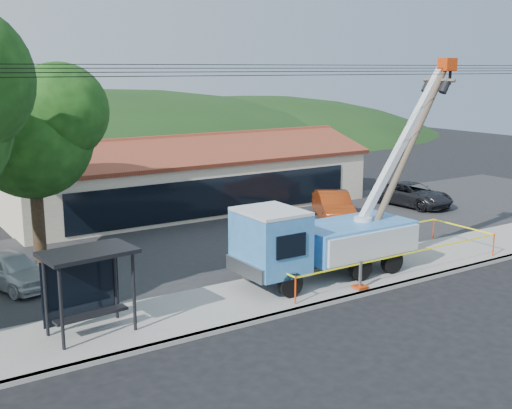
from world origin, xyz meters
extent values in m
plane|color=black|center=(0.00, 0.00, 0.00)|extent=(120.00, 120.00, 0.00)
cube|color=gray|center=(0.00, 2.10, 0.07)|extent=(60.00, 0.25, 0.15)
cube|color=gray|center=(0.00, 4.00, 0.07)|extent=(60.00, 4.00, 0.15)
cube|color=#28282B|center=(0.00, 12.00, 0.05)|extent=(60.00, 12.00, 0.10)
cube|color=beige|center=(4.00, 20.00, 1.70)|extent=(22.00, 8.00, 3.40)
cube|color=black|center=(4.00, 15.98, 1.43)|extent=(18.04, 0.08, 2.21)
cube|color=brown|center=(4.00, 18.00, 3.90)|extent=(22.50, 4.53, 1.52)
cube|color=brown|center=(4.00, 22.00, 3.90)|extent=(22.50, 4.53, 1.52)
cube|color=brown|center=(4.00, 20.00, 4.55)|extent=(22.50, 0.30, 0.25)
cylinder|color=#332316|center=(-7.00, 13.00, 2.09)|extent=(0.56, 0.56, 4.18)
sphere|color=black|center=(-7.00, 13.00, 5.70)|extent=(5.25, 5.25, 5.25)
sphere|color=black|center=(-8.05, 13.70, 6.65)|extent=(4.20, 4.20, 4.20)
sphere|color=black|center=(-5.95, 12.30, 6.84)|extent=(4.20, 4.20, 4.20)
ellipsoid|color=#193613|center=(10.00, 55.00, 0.00)|extent=(89.60, 64.00, 32.00)
ellipsoid|color=#193613|center=(30.00, 55.00, 0.00)|extent=(72.80, 52.00, 26.00)
cylinder|color=black|center=(0.00, 3.10, 8.41)|extent=(60.00, 0.02, 0.02)
cylinder|color=black|center=(0.00, 3.60, 8.53)|extent=(60.00, 0.02, 0.02)
cylinder|color=black|center=(0.00, 4.10, 8.65)|extent=(60.00, 0.02, 0.02)
cylinder|color=black|center=(0.00, 4.50, 8.77)|extent=(60.00, 0.02, 0.02)
cylinder|color=black|center=(-0.32, 3.20, 0.67)|extent=(1.00, 0.33, 1.00)
cylinder|color=black|center=(-0.32, 5.53, 0.67)|extent=(1.00, 0.33, 1.00)
cylinder|color=black|center=(3.23, 3.20, 0.67)|extent=(1.00, 0.33, 1.00)
cylinder|color=black|center=(3.23, 5.53, 0.67)|extent=(1.00, 0.33, 1.00)
cylinder|color=black|center=(5.01, 3.20, 0.67)|extent=(1.00, 0.33, 1.00)
cylinder|color=black|center=(5.01, 5.53, 0.67)|extent=(1.00, 0.33, 1.00)
cube|color=black|center=(2.57, 4.37, 0.94)|extent=(7.32, 1.11, 0.28)
cube|color=#367EBF|center=(-0.43, 4.37, 2.05)|extent=(2.22, 2.66, 2.33)
cube|color=silver|center=(-0.43, 4.37, 3.27)|extent=(2.22, 2.66, 0.13)
cube|color=black|center=(-1.48, 4.37, 2.22)|extent=(0.09, 2.00, 1.00)
cube|color=gray|center=(-1.59, 4.37, 1.17)|extent=(0.17, 2.55, 0.55)
cube|color=#367EBF|center=(3.79, 4.37, 1.61)|extent=(5.10, 2.66, 1.33)
cylinder|color=silver|center=(4.34, 4.37, 2.11)|extent=(0.78, 0.78, 0.67)
cube|color=silver|center=(6.58, 4.37, 5.60)|extent=(4.72, 0.31, 6.60)
cube|color=gray|center=(6.91, 4.37, 5.88)|extent=(2.84, 0.20, 3.97)
cube|color=red|center=(8.81, 4.15, 8.81)|extent=(0.67, 0.55, 0.55)
cube|color=red|center=(2.57, 2.48, 0.21)|extent=(0.50, 0.50, 0.09)
cube|color=red|center=(5.45, 6.26, 0.21)|extent=(0.50, 0.50, 0.09)
cylinder|color=brown|center=(6.33, 4.22, 4.48)|extent=(5.24, 0.31, 8.82)
cube|color=brown|center=(8.42, 4.22, 8.13)|extent=(0.16, 1.77, 0.16)
cylinder|color=black|center=(8.22, 4.71, 7.84)|extent=(0.55, 0.35, 0.60)
cylinder|color=black|center=(8.22, 3.73, 7.84)|extent=(0.55, 0.35, 0.60)
cylinder|color=black|center=(-8.90, 3.24, 1.50)|extent=(0.12, 0.12, 2.67)
cylinder|color=black|center=(-6.46, 3.45, 1.50)|extent=(0.12, 0.12, 2.67)
cylinder|color=black|center=(-9.02, 4.57, 1.50)|extent=(0.12, 0.12, 2.67)
cylinder|color=black|center=(-6.58, 4.78, 1.50)|extent=(0.12, 0.12, 2.67)
cube|color=black|center=(-7.74, 4.01, 2.90)|extent=(3.04, 2.03, 0.13)
cube|color=black|center=(-7.81, 4.73, 1.50)|extent=(2.67, 0.29, 2.23)
cube|color=black|center=(-7.74, 4.01, 0.78)|extent=(2.48, 0.66, 0.09)
cylinder|color=red|center=(-0.59, 2.50, 0.68)|extent=(0.06, 0.06, 1.06)
cylinder|color=red|center=(10.78, 2.50, 0.68)|extent=(0.06, 0.06, 1.06)
cylinder|color=red|center=(10.78, 6.09, 0.68)|extent=(0.06, 0.06, 1.06)
cylinder|color=red|center=(-0.59, 6.09, 0.68)|extent=(0.06, 0.06, 1.06)
cube|color=#F9EA0D|center=(5.10, 2.50, 1.15)|extent=(11.37, 0.01, 0.06)
cube|color=#F9EA0D|center=(10.78, 4.29, 1.15)|extent=(0.01, 3.59, 0.06)
cube|color=#F9EA0D|center=(5.10, 6.09, 1.15)|extent=(11.37, 0.01, 0.06)
cube|color=#F9EA0D|center=(-0.59, 4.29, 1.15)|extent=(0.01, 3.59, 0.06)
imported|color=silver|center=(-8.86, 10.29, 0.00)|extent=(3.02, 4.60, 1.46)
imported|color=maroon|center=(9.30, 12.19, 0.00)|extent=(3.93, 5.20, 1.64)
imported|color=black|center=(16.00, 12.48, 0.00)|extent=(2.95, 5.49, 1.47)
camera|label=1|loc=(-13.98, -15.41, 8.66)|focal=45.00mm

